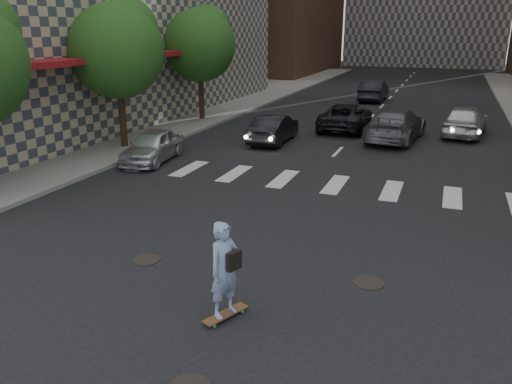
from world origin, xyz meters
TOP-DOWN VIEW (x-y plane):
  - ground at (0.00, 0.00)m, footprint 160.00×160.00m
  - sidewalk_left at (-14.50, 20.00)m, footprint 13.00×80.00m
  - tree_b at (-9.45, 11.14)m, footprint 4.20×4.20m
  - tree_c at (-9.45, 19.14)m, footprint 4.20×4.20m
  - manhole_b at (-2.00, 1.20)m, footprint 0.70×0.70m
  - manhole_c at (3.30, 2.00)m, footprint 0.70×0.70m
  - skateboarder at (0.91, -0.46)m, footprint 0.70×1.03m
  - silver_sedan at (-7.00, 9.51)m, footprint 2.08×4.11m
  - traffic_car_a at (-3.42, 14.88)m, footprint 1.58×4.23m
  - traffic_car_b at (2.15, 17.53)m, footprint 2.90×5.79m
  - traffic_car_c at (-0.75, 19.38)m, footprint 2.48×5.23m
  - traffic_car_d at (5.44, 20.00)m, footprint 2.53×5.00m
  - traffic_car_e at (-1.02, 31.60)m, footprint 1.77×4.79m

SIDE VIEW (x-z plane):
  - ground at x=0.00m, z-range 0.00..0.00m
  - manhole_b at x=-2.00m, z-range 0.00..0.02m
  - manhole_c at x=3.30m, z-range 0.00..0.02m
  - sidewalk_left at x=-14.50m, z-range 0.00..0.15m
  - silver_sedan at x=-7.00m, z-range 0.00..1.34m
  - traffic_car_a at x=-3.42m, z-range 0.00..1.38m
  - traffic_car_c at x=-0.75m, z-range 0.00..1.44m
  - traffic_car_e at x=-1.02m, z-range 0.00..1.57m
  - traffic_car_b at x=2.15m, z-range 0.00..1.61m
  - traffic_car_d at x=5.44m, z-range 0.00..1.63m
  - skateboarder at x=0.91m, z-range 0.05..2.07m
  - tree_b at x=-9.45m, z-range 1.35..7.95m
  - tree_c at x=-9.45m, z-range 1.35..7.95m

